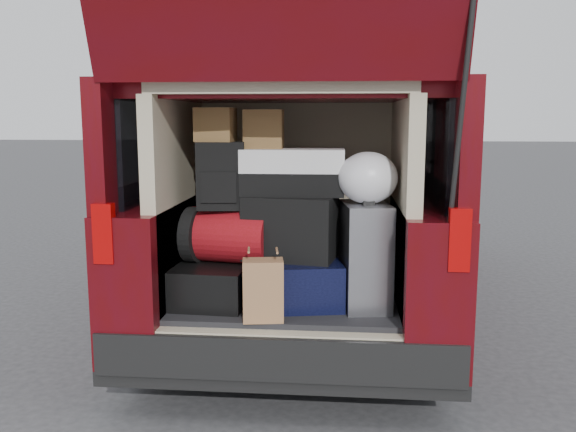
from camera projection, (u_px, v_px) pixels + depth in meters
name	position (u px, v px, depth m)	size (l,w,h in m)	color
ground	(284.00, 403.00, 3.42)	(80.00, 80.00, 0.00)	#313133
minivan	(305.00, 199.00, 5.10)	(1.90, 5.35, 2.77)	black
load_floor	(288.00, 339.00, 3.65)	(1.24, 1.05, 0.55)	black
black_hardshell	(215.00, 282.00, 3.48)	(0.40, 0.55, 0.22)	black
navy_hardshell	(296.00, 279.00, 3.48)	(0.47, 0.58, 0.25)	black
silver_roller	(365.00, 255.00, 3.34)	(0.24, 0.38, 0.58)	silver
kraft_bag	(263.00, 290.00, 3.13)	(0.21, 0.13, 0.32)	#9A6C45
red_duffel	(230.00, 235.00, 3.46)	(0.47, 0.31, 0.31)	maroon
black_soft_case	(291.00, 227.00, 3.40)	(0.49, 0.30, 0.36)	black
backpack	(221.00, 176.00, 3.38)	(0.26, 0.16, 0.37)	black
twotone_duffel	(293.00, 172.00, 3.41)	(0.57, 0.30, 0.26)	white
grocery_sack_lower	(215.00, 125.00, 3.37)	(0.21, 0.17, 0.19)	brown
grocery_sack_upper	(264.00, 129.00, 3.42)	(0.22, 0.18, 0.22)	brown
plastic_bag_right	(368.00, 178.00, 3.27)	(0.32, 0.30, 0.28)	white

